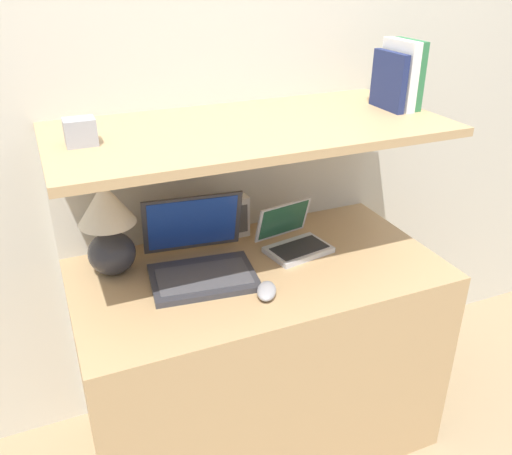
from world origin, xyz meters
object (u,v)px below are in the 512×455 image
Objects in this scene: laptop_large at (200,259)px; book_navy at (389,81)px; computer_mouse at (267,291)px; laptop_small at (293,239)px; router_box at (234,217)px; book_white at (399,75)px; table_lamp at (108,225)px; shelf_gadget at (80,132)px; book_green at (407,74)px.

laptop_large is 0.89m from book_navy.
laptop_small is at bearing 48.64° from computer_mouse.
computer_mouse is at bearing -97.24° from router_box.
laptop_large is at bearing -178.74° from book_white.
table_lamp is 0.66m from laptop_small.
book_navy reaches higher than router_box.
shelf_gadget reaches higher than table_lamp.
router_box is (0.47, 0.09, -0.10)m from table_lamp.
laptop_large is 0.37m from laptop_small.
laptop_large is at bearing -2.93° from shelf_gadget.
book_green reaches higher than table_lamp.
book_navy is (-0.04, -0.00, -0.02)m from book_white.
book_green is at bearing -5.57° from table_lamp.
laptop_large is 0.27m from computer_mouse.
table_lamp is 1.69× the size of book_navy.
shelf_gadget is at bearing -180.00° from book_white.
computer_mouse is at bearing -38.95° from table_lamp.
laptop_small is (0.37, 0.03, -0.01)m from laptop_large.
book_white is at bearing 1.26° from laptop_large.
book_navy reaches higher than laptop_large.
router_box is at bearing 20.04° from shelf_gadget.
book_white reaches higher than laptop_large.
book_white reaches higher than table_lamp.
computer_mouse is at bearing -131.36° from laptop_small.
laptop_small is 1.11× the size of book_white.
computer_mouse is 0.63× the size of book_navy.
laptop_small is 1.11× the size of book_green.
book_navy is at bearing 180.00° from book_green.
book_green is at bearing -18.35° from router_box.
computer_mouse is 0.53× the size of book_white.
computer_mouse is 0.89m from book_green.
book_white is (0.38, -0.01, 0.57)m from laptop_small.
book_navy reaches higher than shelf_gadget.
book_green is 1.00× the size of book_white.
book_green reaches higher than router_box.
shelf_gadget is at bearing -179.24° from laptop_small.
table_lamp is 1.11m from book_white.
computer_mouse is 0.44m from router_box.
router_box is 0.72m from shelf_gadget.
book_white is 0.04m from book_navy.
shelf_gadget is (-0.69, -0.01, 0.49)m from laptop_small.
computer_mouse is (0.42, -0.34, -0.16)m from table_lamp.
laptop_large reaches higher than router_box.
book_green reaches higher than shelf_gadget.
table_lamp is at bearing 174.01° from book_navy.
router_box is at bearing 131.58° from laptop_small.
book_green is (1.05, -0.10, 0.43)m from table_lamp.
shelf_gadget reaches higher than laptop_large.
router_box is at bearing 45.53° from laptop_large.
table_lamp reaches higher than laptop_small.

